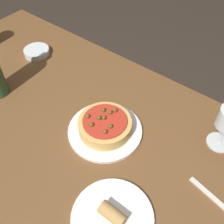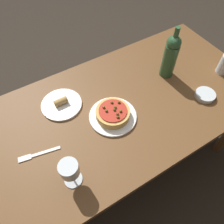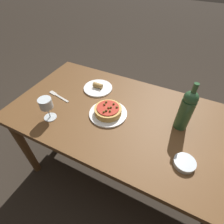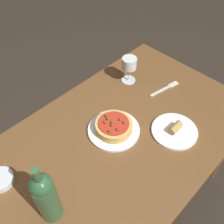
{
  "view_description": "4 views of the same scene",
  "coord_description": "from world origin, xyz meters",
  "px_view_note": "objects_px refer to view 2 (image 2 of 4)",
  "views": [
    {
      "loc": [
        -0.45,
        0.36,
        1.39
      ],
      "look_at": [
        -0.12,
        -0.06,
        0.79
      ],
      "focal_mm": 42.0,
      "sensor_mm": 36.0,
      "label": 1
    },
    {
      "loc": [
        -0.44,
        -0.58,
        1.63
      ],
      "look_at": [
        -0.12,
        -0.05,
        0.77
      ],
      "focal_mm": 35.0,
      "sensor_mm": 36.0,
      "label": 2
    },
    {
      "loc": [
        0.26,
        -0.74,
        1.5
      ],
      "look_at": [
        -0.07,
        -0.08,
        0.78
      ],
      "focal_mm": 28.0,
      "sensor_mm": 36.0,
      "label": 3
    },
    {
      "loc": [
        0.43,
        0.48,
        1.68
      ],
      "look_at": [
        -0.15,
        -0.09,
        0.76
      ],
      "focal_mm": 42.0,
      "sensor_mm": 36.0,
      "label": 4
    }
  ],
  "objects_px": {
    "side_bowl": "(205,95)",
    "side_plate": "(62,104)",
    "dinner_plate": "(113,116)",
    "wine_glass": "(69,170)",
    "pizza": "(113,113)",
    "dining_table": "(126,112)",
    "wine_bottle": "(170,56)",
    "fork": "(37,155)"
  },
  "relations": [
    {
      "from": "fork",
      "to": "pizza",
      "type": "bearing_deg",
      "value": -168.71
    },
    {
      "from": "dining_table",
      "to": "side_bowl",
      "type": "xyz_separation_m",
      "value": [
        0.39,
        -0.19,
        0.1
      ]
    },
    {
      "from": "dining_table",
      "to": "dinner_plate",
      "type": "relative_size",
      "value": 6.3
    },
    {
      "from": "side_bowl",
      "to": "fork",
      "type": "height_order",
      "value": "side_bowl"
    },
    {
      "from": "dinner_plate",
      "to": "side_bowl",
      "type": "xyz_separation_m",
      "value": [
        0.5,
        -0.15,
        0.01
      ]
    },
    {
      "from": "side_bowl",
      "to": "side_plate",
      "type": "height_order",
      "value": "side_plate"
    },
    {
      "from": "side_bowl",
      "to": "fork",
      "type": "relative_size",
      "value": 0.56
    },
    {
      "from": "dinner_plate",
      "to": "wine_bottle",
      "type": "xyz_separation_m",
      "value": [
        0.43,
        0.1,
        0.13
      ]
    },
    {
      "from": "side_bowl",
      "to": "side_plate",
      "type": "xyz_separation_m",
      "value": [
        -0.69,
        0.35,
        -0.0
      ]
    },
    {
      "from": "dining_table",
      "to": "fork",
      "type": "bearing_deg",
      "value": -175.64
    },
    {
      "from": "side_plate",
      "to": "wine_glass",
      "type": "bearing_deg",
      "value": -106.84
    },
    {
      "from": "dining_table",
      "to": "wine_bottle",
      "type": "relative_size",
      "value": 4.94
    },
    {
      "from": "pizza",
      "to": "side_bowl",
      "type": "height_order",
      "value": "pizza"
    },
    {
      "from": "wine_glass",
      "to": "side_bowl",
      "type": "relative_size",
      "value": 1.39
    },
    {
      "from": "wine_glass",
      "to": "wine_bottle",
      "type": "distance_m",
      "value": 0.8
    },
    {
      "from": "pizza",
      "to": "side_plate",
      "type": "xyz_separation_m",
      "value": [
        -0.19,
        0.21,
        -0.03
      ]
    },
    {
      "from": "wine_bottle",
      "to": "side_bowl",
      "type": "xyz_separation_m",
      "value": [
        0.07,
        -0.25,
        -0.12
      ]
    },
    {
      "from": "wine_glass",
      "to": "side_bowl",
      "type": "distance_m",
      "value": 0.82
    },
    {
      "from": "dinner_plate",
      "to": "side_bowl",
      "type": "height_order",
      "value": "side_bowl"
    },
    {
      "from": "dining_table",
      "to": "dinner_plate",
      "type": "bearing_deg",
      "value": -159.89
    },
    {
      "from": "dinner_plate",
      "to": "side_bowl",
      "type": "distance_m",
      "value": 0.52
    },
    {
      "from": "dinner_plate",
      "to": "wine_bottle",
      "type": "relative_size",
      "value": 0.78
    },
    {
      "from": "dinner_plate",
      "to": "wine_glass",
      "type": "height_order",
      "value": "wine_glass"
    },
    {
      "from": "side_plate",
      "to": "wine_bottle",
      "type": "bearing_deg",
      "value": -9.36
    },
    {
      "from": "dinner_plate",
      "to": "fork",
      "type": "height_order",
      "value": "dinner_plate"
    },
    {
      "from": "wine_bottle",
      "to": "fork",
      "type": "relative_size",
      "value": 1.61
    },
    {
      "from": "pizza",
      "to": "fork",
      "type": "xyz_separation_m",
      "value": [
        -0.41,
        0.0,
        -0.03
      ]
    },
    {
      "from": "wine_bottle",
      "to": "side_bowl",
      "type": "height_order",
      "value": "wine_bottle"
    },
    {
      "from": "dinner_plate",
      "to": "fork",
      "type": "bearing_deg",
      "value": 179.83
    },
    {
      "from": "dining_table",
      "to": "wine_glass",
      "type": "relative_size",
      "value": 10.17
    },
    {
      "from": "wine_bottle",
      "to": "side_plate",
      "type": "bearing_deg",
      "value": 170.64
    },
    {
      "from": "dining_table",
      "to": "side_plate",
      "type": "xyz_separation_m",
      "value": [
        -0.3,
        0.17,
        0.09
      ]
    },
    {
      "from": "pizza",
      "to": "wine_glass",
      "type": "bearing_deg",
      "value": -148.85
    },
    {
      "from": "fork",
      "to": "dining_table",
      "type": "bearing_deg",
      "value": -164.18
    },
    {
      "from": "pizza",
      "to": "dinner_plate",
      "type": "bearing_deg",
      "value": 176.91
    },
    {
      "from": "wine_bottle",
      "to": "dinner_plate",
      "type": "bearing_deg",
      "value": -166.54
    },
    {
      "from": "dining_table",
      "to": "side_plate",
      "type": "height_order",
      "value": "side_plate"
    },
    {
      "from": "wine_glass",
      "to": "side_plate",
      "type": "distance_m",
      "value": 0.42
    },
    {
      "from": "dinner_plate",
      "to": "side_bowl",
      "type": "relative_size",
      "value": 2.24
    },
    {
      "from": "side_bowl",
      "to": "side_plate",
      "type": "bearing_deg",
      "value": 153.1
    },
    {
      "from": "fork",
      "to": "wine_glass",
      "type": "bearing_deg",
      "value": 127.97
    },
    {
      "from": "dinner_plate",
      "to": "wine_glass",
      "type": "xyz_separation_m",
      "value": [
        -0.31,
        -0.19,
        0.1
      ]
    }
  ]
}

